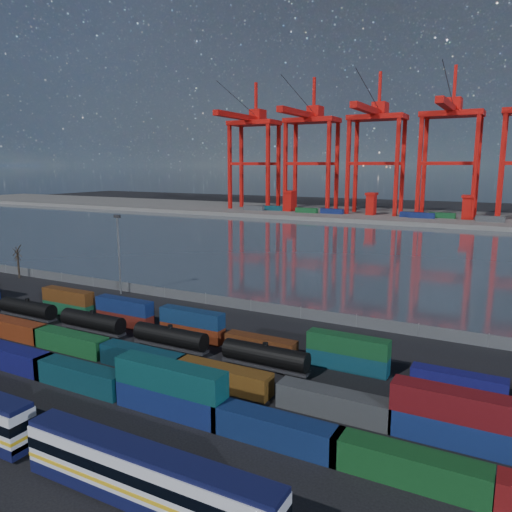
% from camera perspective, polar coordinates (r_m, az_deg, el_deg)
% --- Properties ---
extents(ground, '(700.00, 700.00, 0.00)m').
position_cam_1_polar(ground, '(70.93, -11.78, -11.84)').
color(ground, black).
rests_on(ground, ground).
extents(harbor_water, '(700.00, 700.00, 0.00)m').
position_cam_1_polar(harbor_water, '(162.93, 12.56, 0.69)').
color(harbor_water, '#323E49').
rests_on(harbor_water, ground).
extents(far_quay, '(700.00, 70.00, 2.00)m').
position_cam_1_polar(far_quay, '(264.69, 18.79, 4.22)').
color(far_quay, '#514F4C').
rests_on(far_quay, ground).
extents(container_row_mid, '(141.76, 2.58, 5.51)m').
position_cam_1_polar(container_row_mid, '(69.42, -13.68, -10.83)').
color(container_row_mid, '#424548').
rests_on(container_row_mid, ground).
extents(container_row_north, '(128.66, 2.20, 4.69)m').
position_cam_1_polar(container_row_north, '(82.56, -11.50, -7.15)').
color(container_row_north, navy).
rests_on(container_row_north, ground).
extents(tanker_string, '(89.76, 2.63, 3.77)m').
position_cam_1_polar(tanker_string, '(90.01, -21.60, -6.30)').
color(tanker_string, black).
rests_on(tanker_string, ground).
extents(waterfront_fence, '(160.12, 0.12, 2.20)m').
position_cam_1_polar(waterfront_fence, '(92.52, -0.59, -5.69)').
color(waterfront_fence, '#595B5E').
rests_on(waterfront_fence, ground).
extents(bare_tree, '(2.04, 2.10, 8.09)m').
position_cam_1_polar(bare_tree, '(131.26, -25.54, -0.57)').
color(bare_tree, black).
rests_on(bare_tree, ground).
extents(yard_light_mast, '(1.60, 0.40, 16.60)m').
position_cam_1_polar(yard_light_mast, '(106.63, -15.41, 0.65)').
color(yard_light_mast, slate).
rests_on(yard_light_mast, ground).
extents(gantry_cranes, '(202.83, 53.44, 72.37)m').
position_cam_1_polar(gantry_cranes, '(258.62, 17.41, 13.80)').
color(gantry_cranes, red).
rests_on(gantry_cranes, ground).
extents(quay_containers, '(172.58, 10.99, 2.60)m').
position_cam_1_polar(quay_containers, '(252.32, 15.80, 4.63)').
color(quay_containers, navy).
rests_on(quay_containers, far_quay).
extents(straddle_carriers, '(140.00, 7.00, 11.10)m').
position_cam_1_polar(straddle_carriers, '(254.72, 17.94, 5.59)').
color(straddle_carriers, red).
rests_on(straddle_carriers, far_quay).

